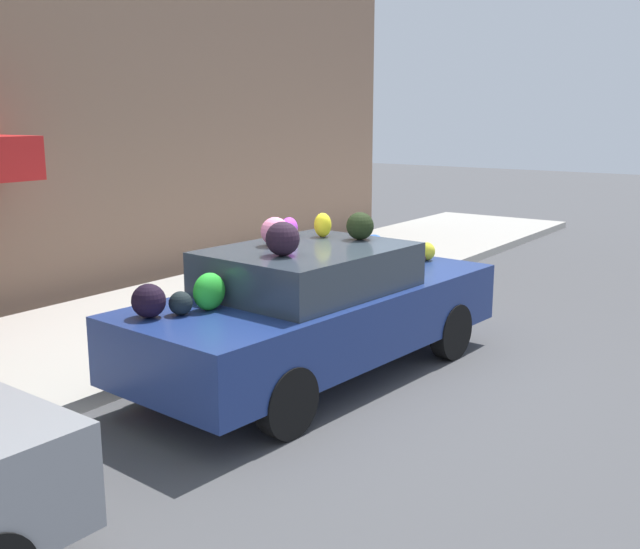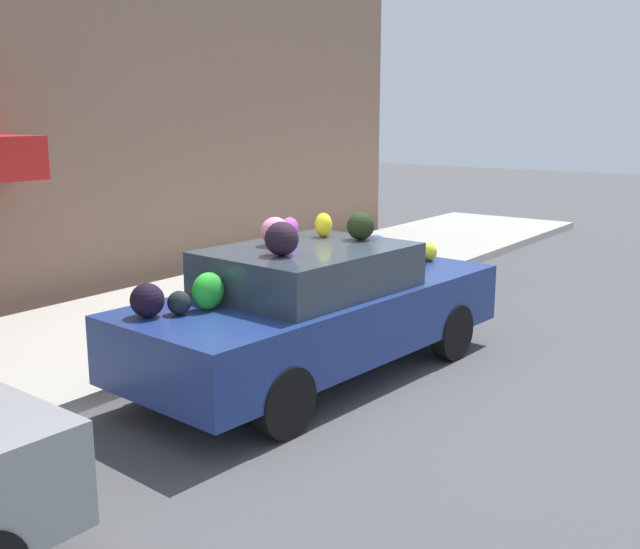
{
  "view_description": "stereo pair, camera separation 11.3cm",
  "coord_description": "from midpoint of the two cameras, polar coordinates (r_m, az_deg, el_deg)",
  "views": [
    {
      "loc": [
        -6.16,
        -4.47,
        2.73
      ],
      "look_at": [
        0.0,
        -0.09,
        1.09
      ],
      "focal_mm": 42.0,
      "sensor_mm": 36.0,
      "label": 1
    },
    {
      "loc": [
        -6.09,
        -4.56,
        2.73
      ],
      "look_at": [
        0.0,
        -0.09,
        1.09
      ],
      "focal_mm": 42.0,
      "sensor_mm": 36.0,
      "label": 2
    }
  ],
  "objects": [
    {
      "name": "building_facade",
      "position": [
        11.18,
        -22.73,
        12.85
      ],
      "size": [
        18.0,
        1.2,
        6.17
      ],
      "color": "#846651",
      "rests_on": "ground"
    },
    {
      "name": "sidewalk_curb",
      "position": [
        9.83,
        -13.75,
        -3.84
      ],
      "size": [
        24.0,
        3.2,
        0.15
      ],
      "color": "#B2ADA3",
      "rests_on": "ground"
    },
    {
      "name": "ground_plane",
      "position": [
        8.08,
        -0.93,
        -7.53
      ],
      "size": [
        60.0,
        60.0,
        0.0
      ],
      "primitive_type": "plane",
      "color": "#4C4C4F"
    },
    {
      "name": "fire_hydrant",
      "position": [
        9.12,
        -8.23,
        -2.13
      ],
      "size": [
        0.2,
        0.2,
        0.7
      ],
      "color": "gold",
      "rests_on": "sidewalk_curb"
    },
    {
      "name": "art_car",
      "position": [
        7.78,
        -0.62,
        -2.47
      ],
      "size": [
        4.56,
        2.04,
        1.73
      ],
      "rotation": [
        0.0,
        0.0,
        -0.08
      ],
      "color": "navy",
      "rests_on": "ground"
    }
  ]
}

